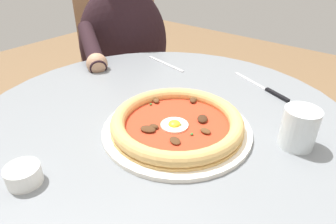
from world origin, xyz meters
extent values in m
cylinder|color=gray|center=(0.00, 0.00, 0.70)|extent=(0.94, 0.94, 0.03)
cylinder|color=slate|center=(0.00, 0.00, 0.35)|extent=(0.11, 0.11, 0.67)
cylinder|color=white|center=(0.03, 0.07, 0.72)|extent=(0.34, 0.34, 0.01)
cylinder|color=tan|center=(0.03, 0.07, 0.73)|extent=(0.30, 0.30, 0.01)
torus|color=tan|center=(0.03, 0.07, 0.75)|extent=(0.30, 0.30, 0.03)
cylinder|color=red|center=(0.03, 0.07, 0.74)|extent=(0.28, 0.28, 0.00)
cylinder|color=white|center=(0.04, 0.07, 0.74)|extent=(0.06, 0.06, 0.00)
ellipsoid|color=yellow|center=(0.04, 0.07, 0.74)|extent=(0.03, 0.03, 0.02)
ellipsoid|color=#4C2D19|center=(0.09, 0.03, 0.74)|extent=(0.03, 0.04, 0.01)
ellipsoid|color=brown|center=(0.01, 0.13, 0.74)|extent=(0.02, 0.03, 0.01)
ellipsoid|color=#4C2D19|center=(0.07, 0.04, 0.74)|extent=(0.02, 0.02, 0.01)
ellipsoid|color=brown|center=(-0.02, -0.04, 0.74)|extent=(0.03, 0.03, 0.01)
ellipsoid|color=#3D2314|center=(-0.02, 0.10, 0.74)|extent=(0.04, 0.04, 0.01)
ellipsoid|color=#4C2D19|center=(-0.08, 0.04, 0.74)|extent=(0.03, 0.03, 0.01)
ellipsoid|color=#4C2D19|center=(0.08, 0.10, 0.74)|extent=(0.03, 0.04, 0.01)
ellipsoid|color=#2D6B28|center=(0.03, 0.08, 0.74)|extent=(0.01, 0.01, 0.00)
ellipsoid|color=#2D6B28|center=(0.04, 0.12, 0.74)|extent=(0.01, 0.01, 0.00)
ellipsoid|color=#2D6B28|center=(0.00, -0.04, 0.74)|extent=(0.01, 0.01, 0.00)
cylinder|color=silver|center=(-0.09, 0.29, 0.76)|extent=(0.07, 0.07, 0.09)
cylinder|color=silver|center=(-0.09, 0.29, 0.74)|extent=(0.06, 0.06, 0.04)
cube|color=silver|center=(-0.33, 0.08, 0.72)|extent=(0.06, 0.13, 0.00)
cube|color=black|center=(-0.28, 0.18, 0.72)|extent=(0.04, 0.08, 0.01)
cylinder|color=white|center=(0.33, -0.05, 0.74)|extent=(0.06, 0.06, 0.03)
cylinder|color=olive|center=(0.33, -0.05, 0.75)|extent=(0.05, 0.05, 0.01)
cube|color=#BCBCC1|center=(-0.27, -0.21, 0.72)|extent=(0.04, 0.18, 0.00)
cube|color=#282833|center=(-0.38, -0.54, 0.23)|extent=(0.44, 0.43, 0.45)
ellipsoid|color=black|center=(-0.38, -0.54, 0.70)|extent=(0.43, 0.40, 0.49)
cylinder|color=black|center=(-0.14, -0.45, 0.77)|extent=(0.18, 0.26, 0.12)
sphere|color=tan|center=(-0.09, -0.36, 0.74)|extent=(0.07, 0.07, 0.07)
cube|color=#957050|center=(-0.41, -0.58, 0.48)|extent=(0.60, 0.60, 0.02)
cube|color=#957050|center=(-0.53, -0.74, 0.68)|extent=(0.33, 0.24, 0.38)
cylinder|color=#8E6B4C|center=(-0.14, -0.53, 0.23)|extent=(0.02, 0.02, 0.47)
cylinder|color=#8E6B4C|center=(-0.46, -0.31, 0.23)|extent=(0.02, 0.02, 0.47)
cylinder|color=#8E6B4C|center=(-0.36, -0.85, 0.23)|extent=(0.02, 0.02, 0.47)
cylinder|color=#8E6B4C|center=(-0.68, -0.62, 0.23)|extent=(0.02, 0.02, 0.47)
camera|label=1|loc=(0.47, 0.40, 1.11)|focal=31.79mm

